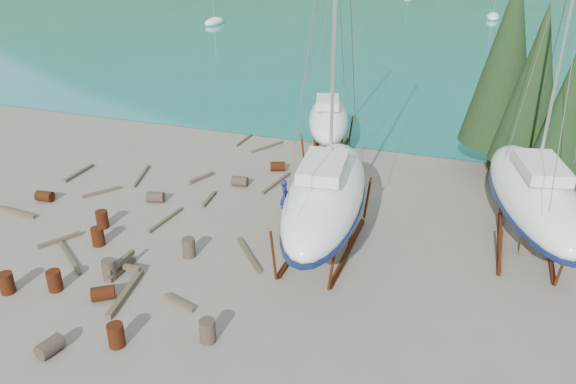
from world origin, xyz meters
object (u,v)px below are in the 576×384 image
(large_sailboat_near, at_px, (326,193))
(large_sailboat_far, at_px, (535,193))
(worker, at_px, (285,197))
(small_sailboat_shore, at_px, (329,119))

(large_sailboat_near, bearing_deg, large_sailboat_far, 13.63)
(large_sailboat_far, xyz_separation_m, worker, (-11.46, -0.49, -1.77))
(small_sailboat_shore, bearing_deg, worker, -102.87)
(worker, bearing_deg, small_sailboat_shore, -11.17)
(small_sailboat_shore, bearing_deg, large_sailboat_far, -52.64)
(large_sailboat_near, distance_m, worker, 4.33)
(large_sailboat_far, distance_m, small_sailboat_shore, 14.94)
(large_sailboat_near, height_order, small_sailboat_shore, large_sailboat_near)
(large_sailboat_far, height_order, small_sailboat_shore, large_sailboat_far)
(worker, bearing_deg, large_sailboat_near, -146.70)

